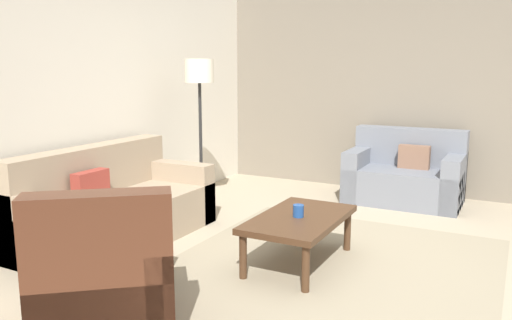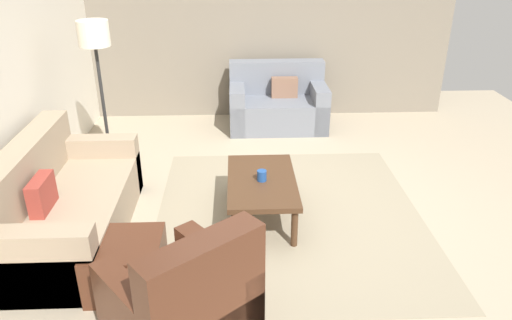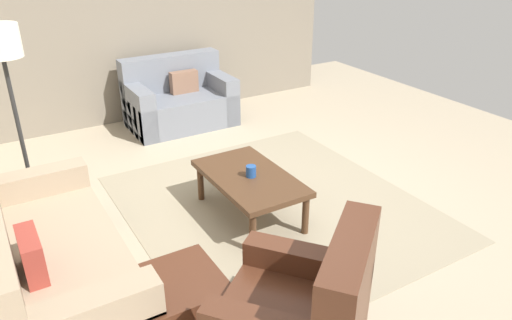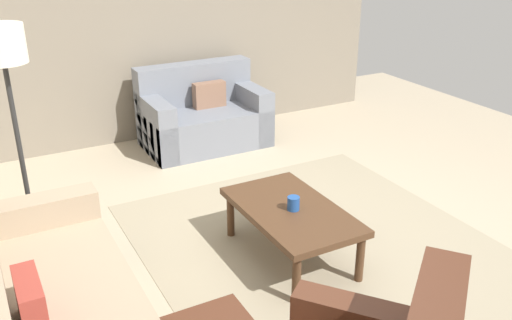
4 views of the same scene
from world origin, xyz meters
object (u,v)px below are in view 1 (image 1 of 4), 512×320
cup (298,211)px  couch_main (111,209)px  lamp_standing (200,86)px  couch_loveseat (405,177)px  coffee_table (299,222)px  ottoman (117,256)px  armchair_leather (106,288)px

cup → couch_main: bearing=97.5°
couch_main → lamp_standing: (1.30, -0.16, 1.11)m
couch_loveseat → coffee_table: (-2.48, 0.35, 0.06)m
couch_loveseat → ottoman: 3.74m
cup → lamp_standing: bearing=57.4°
coffee_table → lamp_standing: (1.04, 1.66, 1.05)m
couch_main → lamp_standing: 1.72m
ottoman → cup: 1.47m
coffee_table → cup: size_ratio=10.85×
cup → ottoman: bearing=130.9°
couch_main → ottoman: size_ratio=3.42×
couch_main → couch_loveseat: bearing=-38.4°
couch_main → couch_loveseat: same height
couch_loveseat → coffee_table: 2.51m
couch_loveseat → lamp_standing: bearing=125.6°
couch_main → armchair_leather: (-1.35, -1.24, 0.01)m
couch_loveseat → cup: couch_loveseat is taller
couch_loveseat → ottoman: (-3.45, 1.45, -0.10)m
ottoman → lamp_standing: bearing=15.8°
cup → coffee_table: bearing=-2.5°
armchair_leather → ottoman: size_ratio=2.01×
coffee_table → lamp_standing: lamp_standing is taller
ottoman → lamp_standing: (2.01, 0.57, 1.21)m
lamp_standing → couch_main: bearing=173.2°
ottoman → armchair_leather: bearing=-141.2°
coffee_table → cup: cup is taller
couch_main → armchair_leather: 1.84m
couch_main → armchair_leather: armchair_leather is taller
armchair_leather → coffee_table: (1.62, -0.58, 0.05)m
ottoman → couch_loveseat: bearing=-22.8°
armchair_leather → lamp_standing: (2.65, 1.09, 1.10)m
couch_main → cup: 1.84m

